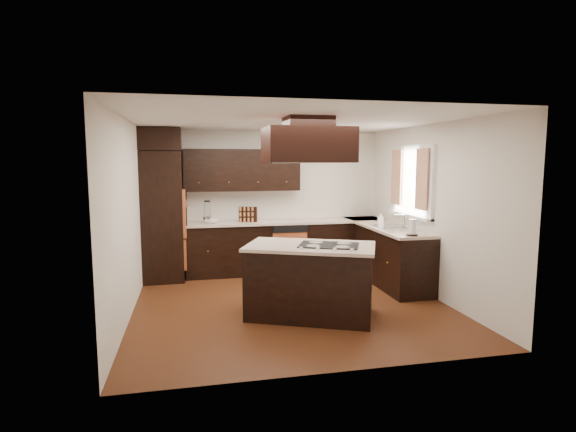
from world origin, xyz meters
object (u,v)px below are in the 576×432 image
at_px(range_hood, 308,145).
at_px(spice_rack, 248,214).
at_px(island, 310,282).
at_px(oven_column, 163,216).

bearing_deg(range_hood, spice_rack, 101.09).
distance_m(island, range_hood, 1.72).
xyz_separation_m(oven_column, range_hood, (1.88, -2.25, 1.10)).
bearing_deg(oven_column, spice_rack, 2.84).
relative_size(oven_column, island, 1.38).
distance_m(oven_column, range_hood, 3.13).
relative_size(oven_column, spice_rack, 6.71).
bearing_deg(oven_column, island, -49.48).
xyz_separation_m(oven_column, island, (1.92, -2.25, -0.62)).
bearing_deg(oven_column, range_hood, -50.26).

